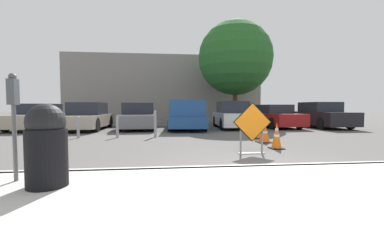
{
  "coord_description": "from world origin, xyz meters",
  "views": [
    {
      "loc": [
        -1.79,
        -4.72,
        1.27
      ],
      "look_at": [
        -0.26,
        9.18,
        0.53
      ],
      "focal_mm": 24.0,
      "sensor_mm": 36.0,
      "label": 1
    }
  ],
  "objects_px": {
    "traffic_cone_third": "(257,130)",
    "bollard_nearest": "(155,123)",
    "parked_car_nearest": "(38,117)",
    "parked_car_second": "(88,117)",
    "road_closed_sign": "(252,127)",
    "bollard_third": "(78,126)",
    "parked_car_fifth": "(274,117)",
    "trash_bin": "(46,145)",
    "parked_car_sixth": "(320,116)",
    "traffic_cone_nearest": "(277,136)",
    "pickup_truck": "(187,116)",
    "parked_car_third": "(138,117)",
    "parked_car_fourth": "(232,116)",
    "parking_meter": "(14,108)",
    "traffic_cone_second": "(264,133)",
    "bollard_second": "(117,126)"
  },
  "relations": [
    {
      "from": "traffic_cone_third",
      "to": "bollard_nearest",
      "type": "bearing_deg",
      "value": 168.92
    },
    {
      "from": "traffic_cone_third",
      "to": "parked_car_nearest",
      "type": "bearing_deg",
      "value": 154.52
    },
    {
      "from": "parked_car_nearest",
      "to": "parked_car_second",
      "type": "xyz_separation_m",
      "value": [
        2.72,
        -0.33,
        0.02
      ]
    },
    {
      "from": "road_closed_sign",
      "to": "bollard_third",
      "type": "bearing_deg",
      "value": 144.71
    },
    {
      "from": "parked_car_nearest",
      "to": "parked_car_fifth",
      "type": "relative_size",
      "value": 1.02
    },
    {
      "from": "bollard_third",
      "to": "trash_bin",
      "type": "bearing_deg",
      "value": -75.57
    },
    {
      "from": "parked_car_second",
      "to": "trash_bin",
      "type": "height_order",
      "value": "parked_car_second"
    },
    {
      "from": "parked_car_sixth",
      "to": "bollard_nearest",
      "type": "height_order",
      "value": "parked_car_sixth"
    },
    {
      "from": "traffic_cone_nearest",
      "to": "trash_bin",
      "type": "relative_size",
      "value": 0.68
    },
    {
      "from": "pickup_truck",
      "to": "trash_bin",
      "type": "bearing_deg",
      "value": 77.71
    },
    {
      "from": "trash_bin",
      "to": "parked_car_third",
      "type": "bearing_deg",
      "value": 88.85
    },
    {
      "from": "parked_car_fourth",
      "to": "parked_car_sixth",
      "type": "distance_m",
      "value": 5.44
    },
    {
      "from": "bollard_third",
      "to": "parked_car_nearest",
      "type": "bearing_deg",
      "value": 129.06
    },
    {
      "from": "parked_car_fifth",
      "to": "parking_meter",
      "type": "height_order",
      "value": "parking_meter"
    },
    {
      "from": "traffic_cone_second",
      "to": "parked_car_fourth",
      "type": "height_order",
      "value": "parked_car_fourth"
    },
    {
      "from": "bollard_third",
      "to": "parked_car_fourth",
      "type": "bearing_deg",
      "value": 28.69
    },
    {
      "from": "parked_car_fifth",
      "to": "trash_bin",
      "type": "height_order",
      "value": "parked_car_fifth"
    },
    {
      "from": "parked_car_nearest",
      "to": "parked_car_sixth",
      "type": "xyz_separation_m",
      "value": [
        16.31,
        -0.3,
        0.05
      ]
    },
    {
      "from": "pickup_truck",
      "to": "bollard_second",
      "type": "bearing_deg",
      "value": 51.78
    },
    {
      "from": "road_closed_sign",
      "to": "parked_car_sixth",
      "type": "xyz_separation_m",
      "value": [
        7.11,
        8.01,
        -0.02
      ]
    },
    {
      "from": "traffic_cone_nearest",
      "to": "traffic_cone_second",
      "type": "height_order",
      "value": "traffic_cone_nearest"
    },
    {
      "from": "parked_car_nearest",
      "to": "parked_car_second",
      "type": "bearing_deg",
      "value": 174.99
    },
    {
      "from": "bollard_nearest",
      "to": "parking_meter",
      "type": "relative_size",
      "value": 0.67
    },
    {
      "from": "traffic_cone_third",
      "to": "trash_bin",
      "type": "bearing_deg",
      "value": -131.35
    },
    {
      "from": "parked_car_third",
      "to": "trash_bin",
      "type": "height_order",
      "value": "parked_car_third"
    },
    {
      "from": "trash_bin",
      "to": "parking_meter",
      "type": "distance_m",
      "value": 0.85
    },
    {
      "from": "parking_meter",
      "to": "bollard_second",
      "type": "bearing_deg",
      "value": 86.91
    },
    {
      "from": "traffic_cone_nearest",
      "to": "parked_car_fifth",
      "type": "relative_size",
      "value": 0.17
    },
    {
      "from": "traffic_cone_third",
      "to": "parked_car_second",
      "type": "bearing_deg",
      "value": 149.09
    },
    {
      "from": "traffic_cone_third",
      "to": "bollard_third",
      "type": "relative_size",
      "value": 0.76
    },
    {
      "from": "trash_bin",
      "to": "bollard_second",
      "type": "distance_m",
      "value": 6.9
    },
    {
      "from": "pickup_truck",
      "to": "trash_bin",
      "type": "height_order",
      "value": "pickup_truck"
    },
    {
      "from": "traffic_cone_second",
      "to": "parked_car_nearest",
      "type": "xyz_separation_m",
      "value": [
        -10.38,
        6.25,
        0.31
      ]
    },
    {
      "from": "traffic_cone_third",
      "to": "parked_car_fourth",
      "type": "relative_size",
      "value": 0.15
    },
    {
      "from": "parked_car_nearest",
      "to": "parked_car_third",
      "type": "bearing_deg",
      "value": 179.74
    },
    {
      "from": "parked_car_fourth",
      "to": "bollard_nearest",
      "type": "xyz_separation_m",
      "value": [
        -4.37,
        -4.07,
        -0.14
      ]
    },
    {
      "from": "traffic_cone_second",
      "to": "traffic_cone_third",
      "type": "distance_m",
      "value": 1.23
    },
    {
      "from": "bollard_nearest",
      "to": "traffic_cone_second",
      "type": "bearing_deg",
      "value": -27.42
    },
    {
      "from": "traffic_cone_nearest",
      "to": "trash_bin",
      "type": "xyz_separation_m",
      "value": [
        -5.01,
        -3.54,
        0.34
      ]
    },
    {
      "from": "parked_car_fifth",
      "to": "trash_bin",
      "type": "distance_m",
      "value": 14.05
    },
    {
      "from": "pickup_truck",
      "to": "parked_car_sixth",
      "type": "bearing_deg",
      "value": -174.08
    },
    {
      "from": "parked_car_third",
      "to": "parking_meter",
      "type": "relative_size",
      "value": 2.69
    },
    {
      "from": "parked_car_nearest",
      "to": "parked_car_second",
      "type": "distance_m",
      "value": 2.74
    },
    {
      "from": "trash_bin",
      "to": "traffic_cone_nearest",
      "type": "bearing_deg",
      "value": 35.27
    },
    {
      "from": "traffic_cone_nearest",
      "to": "traffic_cone_second",
      "type": "relative_size",
      "value": 1.11
    },
    {
      "from": "road_closed_sign",
      "to": "parked_car_second",
      "type": "relative_size",
      "value": 0.29
    },
    {
      "from": "road_closed_sign",
      "to": "traffic_cone_second",
      "type": "height_order",
      "value": "road_closed_sign"
    },
    {
      "from": "parked_car_third",
      "to": "parked_car_fourth",
      "type": "distance_m",
      "value": 5.44
    },
    {
      "from": "bollard_third",
      "to": "parked_car_fifth",
      "type": "bearing_deg",
      "value": 23.41
    },
    {
      "from": "parked_car_nearest",
      "to": "bollard_third",
      "type": "height_order",
      "value": "parked_car_nearest"
    }
  ]
}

